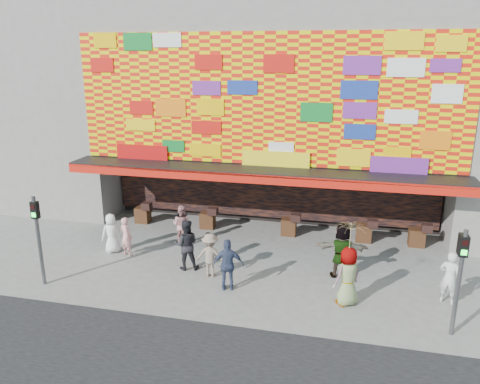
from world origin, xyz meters
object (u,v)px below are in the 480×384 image
at_px(ped_b, 126,236).
at_px(ped_a, 112,233).
at_px(ped_i, 182,225).
at_px(signal_right, 460,271).
at_px(parasol, 351,237).
at_px(ped_c, 186,245).
at_px(ped_g, 348,276).
at_px(ped_e, 228,265).
at_px(signal_left, 38,231).
at_px(ped_d, 210,255).
at_px(ped_h, 449,278).
at_px(ped_f, 342,251).

bearing_deg(ped_b, ped_a, 6.33).
xyz_separation_m(ped_a, ped_i, (2.28, 1.36, 0.05)).
xyz_separation_m(signal_right, parasol, (-2.78, 0.97, 0.29)).
xyz_separation_m(ped_a, parasol, (8.66, -1.88, 1.40)).
height_order(ped_c, ped_g, ped_g).
distance_m(ped_c, ped_e, 2.12).
height_order(ped_a, parasol, parasol).
xyz_separation_m(signal_left, ped_c, (4.15, 2.15, -0.96)).
bearing_deg(ped_i, ped_c, 120.42).
distance_m(ped_c, ped_g, 5.60).
height_order(ped_a, ped_e, ped_e).
bearing_deg(ped_d, ped_b, -22.01).
height_order(signal_right, ped_a, signal_right).
height_order(signal_right, ped_h, signal_right).
height_order(ped_d, ped_g, ped_g).
relative_size(signal_left, ped_c, 1.67).
relative_size(ped_f, ped_i, 1.17).
bearing_deg(signal_right, ped_h, 84.38).
relative_size(ped_c, ped_i, 1.12).
xyz_separation_m(ped_b, ped_e, (4.32, -1.68, 0.10)).
relative_size(ped_a, parasol, 0.81).
bearing_deg(ped_f, ped_g, 92.75).
bearing_deg(ped_h, parasol, 35.41).
xyz_separation_m(ped_a, ped_b, (0.67, -0.15, -0.01)).
distance_m(signal_left, parasol, 9.67).
bearing_deg(ped_g, ped_a, -52.79).
xyz_separation_m(ped_b, ped_i, (1.61, 1.51, 0.05)).
height_order(ped_a, ped_g, ped_g).
relative_size(ped_a, ped_e, 0.89).
distance_m(ped_c, ped_f, 5.29).
relative_size(ped_e, ped_g, 0.94).
relative_size(ped_a, ped_f, 0.80).
xyz_separation_m(signal_left, ped_d, (5.12, 1.80, -1.10)).
height_order(ped_d, ped_h, ped_h).
height_order(signal_left, ped_i, signal_left).
relative_size(ped_a, ped_c, 0.84).
height_order(ped_a, ped_c, ped_c).
bearing_deg(ped_g, ped_e, -41.42).
relative_size(ped_g, ped_i, 1.13).
height_order(ped_c, ped_f, ped_f).
relative_size(signal_left, ped_h, 1.81).
bearing_deg(ped_h, signal_left, 28.54).
bearing_deg(ped_g, ped_h, 154.23).
xyz_separation_m(signal_right, ped_h, (0.17, 1.74, -1.03)).
bearing_deg(ped_d, signal_left, 11.79).
relative_size(ped_h, parasol, 0.89).
bearing_deg(ped_b, ped_e, 177.52).
height_order(ped_a, ped_f, ped_f).
height_order(signal_right, ped_b, signal_right).
height_order(signal_left, ped_h, signal_left).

